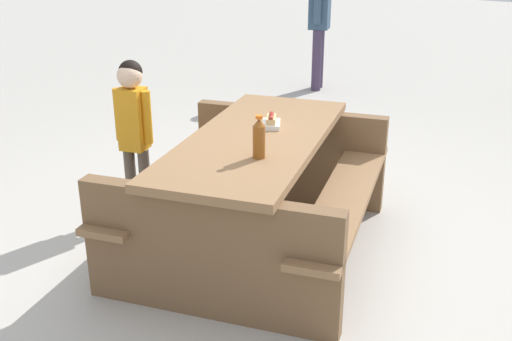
% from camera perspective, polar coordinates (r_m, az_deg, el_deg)
% --- Properties ---
extents(ground_plane, '(30.00, 30.00, 0.00)m').
position_cam_1_polar(ground_plane, '(3.95, -0.00, -7.07)').
color(ground_plane, '#B7B2A8').
rests_on(ground_plane, ground).
extents(picnic_table, '(2.08, 1.79, 0.75)m').
position_cam_1_polar(picnic_table, '(3.75, -0.00, -1.14)').
color(picnic_table, olive).
rests_on(picnic_table, ground).
extents(soda_bottle, '(0.07, 0.07, 0.24)m').
position_cam_1_polar(soda_bottle, '(3.26, 0.29, 3.05)').
color(soda_bottle, brown).
rests_on(soda_bottle, picnic_table).
extents(hotdog_tray, '(0.21, 0.18, 0.08)m').
position_cam_1_polar(hotdog_tray, '(3.81, 1.44, 4.61)').
color(hotdog_tray, white).
rests_on(hotdog_tray, picnic_table).
extents(child_in_coat, '(0.19, 0.27, 1.11)m').
position_cam_1_polar(child_in_coat, '(4.17, -11.49, 4.74)').
color(child_in_coat, brown).
rests_on(child_in_coat, ground).
extents(bystander_adult, '(0.40, 0.29, 1.66)m').
position_cam_1_polar(bystander_adult, '(7.59, 6.03, 15.45)').
color(bystander_adult, '#3F334C').
rests_on(bystander_adult, ground).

